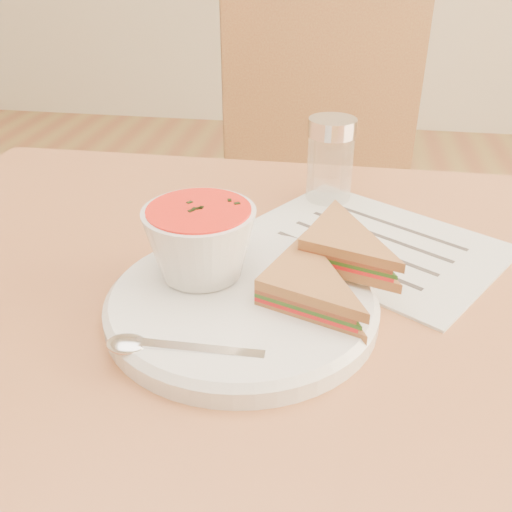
% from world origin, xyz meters
% --- Properties ---
extents(chair_far, '(0.55, 0.55, 0.99)m').
position_xyz_m(chair_far, '(0.03, 0.61, 0.49)').
color(chair_far, brown).
rests_on(chair_far, floor).
extents(plate, '(0.32, 0.32, 0.02)m').
position_xyz_m(plate, '(-0.05, -0.04, 0.76)').
color(plate, white).
rests_on(plate, dining_table).
extents(soup_bowl, '(0.13, 0.13, 0.07)m').
position_xyz_m(soup_bowl, '(-0.09, -0.02, 0.80)').
color(soup_bowl, white).
rests_on(soup_bowl, plate).
extents(sandwich_half_a, '(0.13, 0.13, 0.03)m').
position_xyz_m(sandwich_half_a, '(-0.04, -0.06, 0.78)').
color(sandwich_half_a, '#BC6F42').
rests_on(sandwich_half_a, plate).
extents(sandwich_half_b, '(0.13, 0.13, 0.03)m').
position_xyz_m(sandwich_half_b, '(-0.00, -0.00, 0.79)').
color(sandwich_half_b, '#BC6F42').
rests_on(sandwich_half_b, plate).
extents(spoon, '(0.17, 0.04, 0.01)m').
position_xyz_m(spoon, '(-0.08, -0.13, 0.77)').
color(spoon, silver).
rests_on(spoon, plate).
extents(paper_menu, '(0.34, 0.31, 0.00)m').
position_xyz_m(paper_menu, '(0.07, 0.11, 0.75)').
color(paper_menu, silver).
rests_on(paper_menu, dining_table).
extents(condiment_shaker, '(0.07, 0.07, 0.11)m').
position_xyz_m(condiment_shaker, '(0.02, 0.22, 0.80)').
color(condiment_shaker, silver).
rests_on(condiment_shaker, dining_table).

